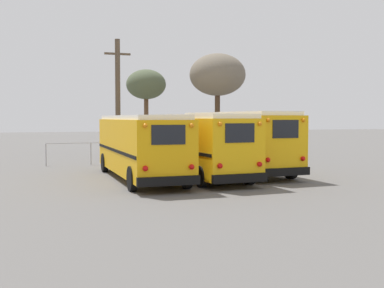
{
  "coord_description": "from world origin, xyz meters",
  "views": [
    {
      "loc": [
        -8.22,
        -23.8,
        2.98
      ],
      "look_at": [
        0.0,
        -0.63,
        1.64
      ],
      "focal_mm": 45.0,
      "sensor_mm": 36.0,
      "label": 1
    }
  ],
  "objects_px": {
    "school_bus_0": "(140,144)",
    "school_bus_1": "(195,143)",
    "bare_tree_1": "(217,75)",
    "school_bus_2": "(235,140)",
    "utility_pole": "(118,99)",
    "bare_tree_0": "(146,85)"
  },
  "relations": [
    {
      "from": "bare_tree_0",
      "to": "bare_tree_1",
      "type": "relative_size",
      "value": 0.88
    },
    {
      "from": "utility_pole",
      "to": "bare_tree_0",
      "type": "height_order",
      "value": "utility_pole"
    },
    {
      "from": "school_bus_2",
      "to": "bare_tree_1",
      "type": "bearing_deg",
      "value": 73.32
    },
    {
      "from": "school_bus_1",
      "to": "bare_tree_0",
      "type": "bearing_deg",
      "value": 85.55
    },
    {
      "from": "school_bus_0",
      "to": "bare_tree_0",
      "type": "distance_m",
      "value": 15.5
    },
    {
      "from": "school_bus_1",
      "to": "school_bus_2",
      "type": "distance_m",
      "value": 3.13
    },
    {
      "from": "school_bus_0",
      "to": "school_bus_1",
      "type": "xyz_separation_m",
      "value": [
        2.83,
        -0.01,
        0.01
      ]
    },
    {
      "from": "school_bus_2",
      "to": "utility_pole",
      "type": "bearing_deg",
      "value": 117.71
    },
    {
      "from": "school_bus_2",
      "to": "bare_tree_1",
      "type": "xyz_separation_m",
      "value": [
        2.76,
        9.23,
        4.35
      ]
    },
    {
      "from": "utility_pole",
      "to": "bare_tree_0",
      "type": "xyz_separation_m",
      "value": [
        3.05,
        4.12,
        1.25
      ]
    },
    {
      "from": "bare_tree_0",
      "to": "school_bus_1",
      "type": "bearing_deg",
      "value": -94.45
    },
    {
      "from": "school_bus_2",
      "to": "school_bus_1",
      "type": "bearing_deg",
      "value": -154.9
    },
    {
      "from": "school_bus_1",
      "to": "school_bus_0",
      "type": "bearing_deg",
      "value": 179.83
    },
    {
      "from": "utility_pole",
      "to": "bare_tree_0",
      "type": "distance_m",
      "value": 5.27
    },
    {
      "from": "school_bus_2",
      "to": "bare_tree_1",
      "type": "relative_size",
      "value": 1.32
    },
    {
      "from": "school_bus_0",
      "to": "bare_tree_1",
      "type": "distance_m",
      "value": 14.21
    },
    {
      "from": "utility_pole",
      "to": "school_bus_0",
      "type": "bearing_deg",
      "value": -95.05
    },
    {
      "from": "school_bus_1",
      "to": "school_bus_2",
      "type": "relative_size",
      "value": 0.97
    },
    {
      "from": "bare_tree_0",
      "to": "utility_pole",
      "type": "bearing_deg",
      "value": -126.48
    },
    {
      "from": "school_bus_0",
      "to": "bare_tree_0",
      "type": "xyz_separation_m",
      "value": [
        3.96,
        14.48,
        3.85
      ]
    },
    {
      "from": "school_bus_1",
      "to": "utility_pole",
      "type": "bearing_deg",
      "value": 100.48
    },
    {
      "from": "utility_pole",
      "to": "school_bus_2",
      "type": "bearing_deg",
      "value": -62.29
    }
  ]
}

